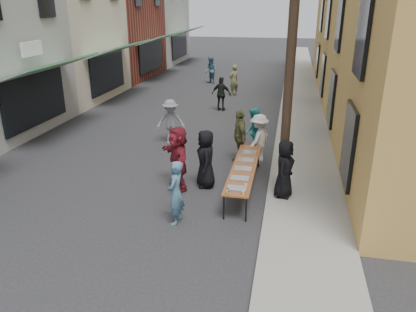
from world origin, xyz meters
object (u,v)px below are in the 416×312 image
at_px(utility_pole_near, 292,35).
at_px(utility_pole_mid, 294,19).
at_px(guest_front_a, 206,159).
at_px(guest_front_c, 253,133).
at_px(utility_pole_far, 295,13).
at_px(catering_tray_sausage, 237,189).
at_px(server, 285,169).
at_px(serving_table, 244,168).

relative_size(utility_pole_near, utility_pole_mid, 1.00).
relative_size(guest_front_a, guest_front_c, 0.99).
height_order(utility_pole_far, catering_tray_sausage, utility_pole_far).
xyz_separation_m(utility_pole_far, server, (0.05, -24.47, -3.56)).
relative_size(utility_pole_far, guest_front_c, 4.97).
xyz_separation_m(catering_tray_sausage, guest_front_a, (-1.17, 1.69, 0.11)).
bearing_deg(serving_table, utility_pole_far, 87.32).
relative_size(utility_pole_far, catering_tray_sausage, 18.00).
distance_m(utility_pole_far, server, 24.73).
relative_size(utility_pole_far, guest_front_a, 5.02).
relative_size(catering_tray_sausage, guest_front_a, 0.28).
height_order(guest_front_c, server, guest_front_c).
xyz_separation_m(utility_pole_near, utility_pole_far, (0.00, 24.00, 0.00)).
bearing_deg(serving_table, utility_pole_near, 4.98).
height_order(guest_front_a, guest_front_c, guest_front_c).
xyz_separation_m(utility_pole_far, catering_tray_sausage, (-1.13, -25.75, -3.71)).
distance_m(utility_pole_near, server, 3.59).
height_order(utility_pole_mid, catering_tray_sausage, utility_pole_mid).
distance_m(utility_pole_far, catering_tray_sausage, 26.04).
height_order(utility_pole_near, server, utility_pole_near).
relative_size(catering_tray_sausage, guest_front_c, 0.28).
bearing_deg(utility_pole_near, guest_front_a, -178.64).
bearing_deg(utility_pole_mid, guest_front_c, -97.05).
bearing_deg(utility_pole_mid, server, -89.77).
bearing_deg(guest_front_a, serving_table, 69.99).
distance_m(utility_pole_mid, guest_front_a, 12.79).
bearing_deg(serving_table, guest_front_a, 177.87).
distance_m(utility_pole_far, guest_front_c, 21.55).
height_order(catering_tray_sausage, guest_front_c, guest_front_c).
bearing_deg(guest_front_c, guest_front_a, -21.35).
distance_m(serving_table, catering_tray_sausage, 1.65).
height_order(utility_pole_near, catering_tray_sausage, utility_pole_near).
bearing_deg(guest_front_c, utility_pole_mid, 173.80).
bearing_deg(utility_pole_mid, serving_table, -95.33).
bearing_deg(guest_front_c, server, 20.96).
bearing_deg(utility_pole_near, utility_pole_mid, 90.00).
xyz_separation_m(serving_table, server, (1.18, -0.37, 0.22)).
height_order(utility_pole_near, serving_table, utility_pole_near).
height_order(catering_tray_sausage, guest_front_a, guest_front_a).
xyz_separation_m(guest_front_c, server, (1.19, -3.25, 0.03)).
xyz_separation_m(serving_table, guest_front_c, (-0.01, 2.88, 0.19)).
height_order(utility_pole_near, guest_front_c, utility_pole_near).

